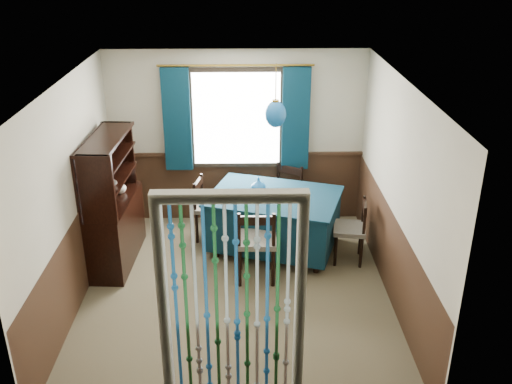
{
  "coord_description": "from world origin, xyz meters",
  "views": [
    {
      "loc": [
        0.12,
        -5.69,
        3.85
      ],
      "look_at": [
        0.24,
        0.67,
        1.01
      ],
      "focal_mm": 40.0,
      "sensor_mm": 36.0,
      "label": 1
    }
  ],
  "objects_px": {
    "chair_far": "(284,196)",
    "bowl_shelf": "(110,184)",
    "vase_table": "(258,186)",
    "chair_left": "(209,207)",
    "vase_sideboard": "(120,186)",
    "chair_near": "(256,242)",
    "chair_right": "(352,229)",
    "sideboard": "(114,219)",
    "pendant_lamp": "(275,114)",
    "dining_table": "(274,218)"
  },
  "relations": [
    {
      "from": "sideboard",
      "to": "vase_table",
      "type": "relative_size",
      "value": 9.11
    },
    {
      "from": "pendant_lamp",
      "to": "vase_sideboard",
      "type": "height_order",
      "value": "pendant_lamp"
    },
    {
      "from": "sideboard",
      "to": "bowl_shelf",
      "type": "distance_m",
      "value": 0.63
    },
    {
      "from": "dining_table",
      "to": "pendant_lamp",
      "type": "distance_m",
      "value": 1.43
    },
    {
      "from": "chair_right",
      "to": "vase_sideboard",
      "type": "xyz_separation_m",
      "value": [
        -2.96,
        0.33,
        0.48
      ]
    },
    {
      "from": "dining_table",
      "to": "chair_left",
      "type": "distance_m",
      "value": 0.94
    },
    {
      "from": "chair_near",
      "to": "bowl_shelf",
      "type": "relative_size",
      "value": 5.1
    },
    {
      "from": "chair_left",
      "to": "vase_table",
      "type": "distance_m",
      "value": 0.82
    },
    {
      "from": "chair_right",
      "to": "sideboard",
      "type": "bearing_deg",
      "value": 97.54
    },
    {
      "from": "chair_right",
      "to": "vase_table",
      "type": "height_order",
      "value": "vase_table"
    },
    {
      "from": "pendant_lamp",
      "to": "chair_near",
      "type": "bearing_deg",
      "value": -108.78
    },
    {
      "from": "chair_right",
      "to": "vase_table",
      "type": "relative_size",
      "value": 4.59
    },
    {
      "from": "bowl_shelf",
      "to": "dining_table",
      "type": "bearing_deg",
      "value": 13.33
    },
    {
      "from": "chair_near",
      "to": "bowl_shelf",
      "type": "height_order",
      "value": "bowl_shelf"
    },
    {
      "from": "vase_table",
      "to": "dining_table",
      "type": "bearing_deg",
      "value": -27.09
    },
    {
      "from": "dining_table",
      "to": "pendant_lamp",
      "type": "height_order",
      "value": "pendant_lamp"
    },
    {
      "from": "chair_far",
      "to": "dining_table",
      "type": "bearing_deg",
      "value": 105.93
    },
    {
      "from": "chair_far",
      "to": "pendant_lamp",
      "type": "bearing_deg",
      "value": 105.93
    },
    {
      "from": "pendant_lamp",
      "to": "bowl_shelf",
      "type": "height_order",
      "value": "pendant_lamp"
    },
    {
      "from": "chair_left",
      "to": "vase_table",
      "type": "bearing_deg",
      "value": 82.05
    },
    {
      "from": "chair_far",
      "to": "chair_right",
      "type": "bearing_deg",
      "value": 161.3
    },
    {
      "from": "chair_near",
      "to": "chair_far",
      "type": "relative_size",
      "value": 1.07
    },
    {
      "from": "chair_near",
      "to": "chair_right",
      "type": "relative_size",
      "value": 1.15
    },
    {
      "from": "chair_far",
      "to": "chair_right",
      "type": "height_order",
      "value": "chair_far"
    },
    {
      "from": "chair_right",
      "to": "vase_sideboard",
      "type": "bearing_deg",
      "value": 92.41
    },
    {
      "from": "chair_far",
      "to": "bowl_shelf",
      "type": "distance_m",
      "value": 2.53
    },
    {
      "from": "dining_table",
      "to": "chair_far",
      "type": "distance_m",
      "value": 0.67
    },
    {
      "from": "vase_table",
      "to": "chair_left",
      "type": "bearing_deg",
      "value": 160.36
    },
    {
      "from": "vase_table",
      "to": "bowl_shelf",
      "type": "relative_size",
      "value": 0.96
    },
    {
      "from": "vase_sideboard",
      "to": "chair_near",
      "type": "bearing_deg",
      "value": -23.66
    },
    {
      "from": "dining_table",
      "to": "chair_right",
      "type": "relative_size",
      "value": 2.27
    },
    {
      "from": "dining_table",
      "to": "pendant_lamp",
      "type": "bearing_deg",
      "value": -86.03
    },
    {
      "from": "dining_table",
      "to": "chair_near",
      "type": "bearing_deg",
      "value": -90.77
    },
    {
      "from": "chair_right",
      "to": "chair_far",
      "type": "bearing_deg",
      "value": 48.72
    },
    {
      "from": "dining_table",
      "to": "pendant_lamp",
      "type": "relative_size",
      "value": 2.46
    },
    {
      "from": "chair_near",
      "to": "vase_table",
      "type": "relative_size",
      "value": 5.3
    },
    {
      "from": "chair_far",
      "to": "chair_near",
      "type": "bearing_deg",
      "value": 104.17
    },
    {
      "from": "chair_right",
      "to": "bowl_shelf",
      "type": "distance_m",
      "value": 3.06
    },
    {
      "from": "chair_far",
      "to": "pendant_lamp",
      "type": "height_order",
      "value": "pendant_lamp"
    },
    {
      "from": "dining_table",
      "to": "sideboard",
      "type": "height_order",
      "value": "sideboard"
    },
    {
      "from": "chair_right",
      "to": "vase_table",
      "type": "xyz_separation_m",
      "value": [
        -1.18,
        0.41,
        0.44
      ]
    },
    {
      "from": "chair_right",
      "to": "chair_left",
      "type": "bearing_deg",
      "value": 79.5
    },
    {
      "from": "vase_sideboard",
      "to": "chair_left",
      "type": "bearing_deg",
      "value": 15.79
    },
    {
      "from": "sideboard",
      "to": "bowl_shelf",
      "type": "xyz_separation_m",
      "value": [
        0.06,
        -0.23,
        0.59
      ]
    },
    {
      "from": "dining_table",
      "to": "vase_sideboard",
      "type": "xyz_separation_m",
      "value": [
        -1.99,
        0.03,
        0.47
      ]
    },
    {
      "from": "chair_left",
      "to": "sideboard",
      "type": "height_order",
      "value": "sideboard"
    },
    {
      "from": "chair_far",
      "to": "chair_left",
      "type": "height_order",
      "value": "chair_far"
    },
    {
      "from": "chair_left",
      "to": "bowl_shelf",
      "type": "xyz_separation_m",
      "value": [
        -1.11,
        -0.81,
        0.71
      ]
    },
    {
      "from": "sideboard",
      "to": "vase_sideboard",
      "type": "distance_m",
      "value": 0.44
    },
    {
      "from": "chair_right",
      "to": "dining_table",
      "type": "bearing_deg",
      "value": 81.44
    }
  ]
}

